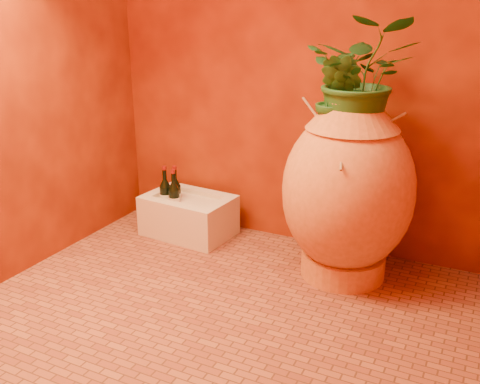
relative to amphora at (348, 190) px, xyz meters
The scene contains 11 objects.
floor 0.92m from the amphora, 122.65° to the right, with size 2.50×2.50×0.00m, color brown.
wall_back 0.92m from the amphora, 139.95° to the left, with size 2.50×0.02×2.50m, color #531304.
wall_left 1.94m from the amphora, 158.69° to the right, with size 0.02×2.00×2.50m, color #531304.
amphora is the anchor object (origin of this frame).
stone_basin 1.15m from the amphora, behind, with size 0.60×0.43×0.27m.
wine_bottle_a 1.21m from the amphora, behind, with size 0.08×0.08×0.31m.
wine_bottle_b 1.26m from the amphora, behind, with size 0.08×0.08×0.32m.
wine_bottle_c 1.18m from the amphora, behind, with size 0.08×0.08×0.31m.
wall_tap 0.41m from the amphora, 128.61° to the left, with size 0.08×0.17×0.18m.
plant_main 0.60m from the amphora, 41.81° to the left, with size 0.54×0.47×0.60m, color #1B4E1E.
plant_side 0.50m from the amphora, 147.64° to the right, with size 0.25×0.20×0.46m, color #1B4E1E.
Camera 1 is at (1.09, -2.06, 1.47)m, focal length 40.00 mm.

